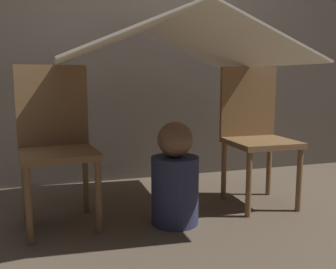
# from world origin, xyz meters

# --- Properties ---
(ground_plane) EXTENTS (8.80, 8.80, 0.00)m
(ground_plane) POSITION_xyz_m (0.00, 0.00, 0.00)
(ground_plane) COLOR brown
(wall_back) EXTENTS (7.00, 0.05, 2.50)m
(wall_back) POSITION_xyz_m (0.00, 1.12, 1.25)
(wall_back) COLOR #4C4238
(wall_back) RESTS_ON ground_plane
(chair_left) EXTENTS (0.46, 0.46, 0.93)m
(chair_left) POSITION_xyz_m (-0.65, 0.27, 0.50)
(chair_left) COLOR brown
(chair_left) RESTS_ON ground_plane
(chair_right) EXTENTS (0.42, 0.42, 0.93)m
(chair_right) POSITION_xyz_m (0.64, 0.27, 0.50)
(chair_right) COLOR brown
(chair_right) RESTS_ON ground_plane
(sheet_canopy) EXTENTS (1.29, 1.26, 0.28)m
(sheet_canopy) POSITION_xyz_m (0.00, 0.19, 1.07)
(sheet_canopy) COLOR silver
(person_front) EXTENTS (0.28, 0.28, 0.60)m
(person_front) POSITION_xyz_m (-0.00, 0.05, 0.27)
(person_front) COLOR #2D3351
(person_front) RESTS_ON ground_plane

